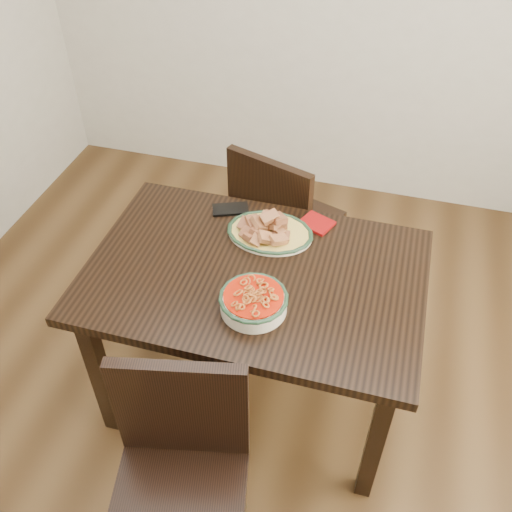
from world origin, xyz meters
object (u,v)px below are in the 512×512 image
(chair_near, at_px, (181,468))
(noodle_bowl, at_px, (254,300))
(dining_table, at_px, (255,289))
(chair_far, at_px, (280,220))
(smartphone, at_px, (230,209))
(fish_plate, at_px, (270,226))

(chair_near, relative_size, noodle_bowl, 3.71)
(dining_table, bearing_deg, chair_near, -94.41)
(chair_far, xyz_separation_m, smartphone, (-0.15, -0.30, 0.26))
(dining_table, relative_size, noodle_bowl, 5.19)
(chair_far, bearing_deg, dining_table, 112.89)
(dining_table, height_order, smartphone, smartphone)
(dining_table, relative_size, fish_plate, 3.71)
(dining_table, xyz_separation_m, chair_near, (-0.05, -0.68, -0.16))
(chair_near, bearing_deg, chair_far, 77.68)
(dining_table, distance_m, chair_near, 0.69)
(noodle_bowl, bearing_deg, smartphone, 115.87)
(chair_near, bearing_deg, noodle_bowl, 66.52)
(chair_near, bearing_deg, fish_plate, 74.40)
(chair_near, distance_m, fish_plate, 0.94)
(fish_plate, distance_m, smartphone, 0.23)
(chair_far, height_order, smartphone, chair_far)
(chair_far, height_order, chair_near, same)
(chair_far, height_order, fish_plate, chair_far)
(chair_far, relative_size, chair_near, 1.00)
(dining_table, xyz_separation_m, smartphone, (-0.20, 0.33, 0.10))
(chair_near, relative_size, fish_plate, 2.65)
(chair_far, xyz_separation_m, fish_plate, (0.05, -0.41, 0.30))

